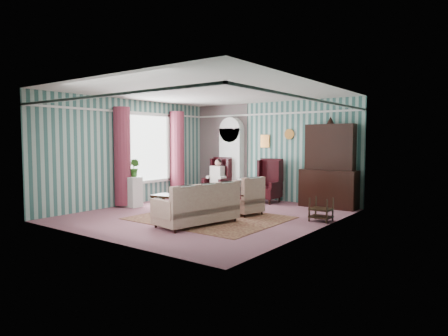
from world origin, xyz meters
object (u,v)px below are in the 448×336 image
Objects in this scene: wingback_right at (266,181)px; seated_woman at (217,178)px; bookcase at (231,161)px; dresser_hutch at (329,163)px; plant_stand at (131,192)px; wingback_left at (217,177)px; nest_table at (321,209)px; coffee_table at (170,204)px; round_side_table at (244,189)px; sofa at (197,201)px; floral_armchair at (245,195)px.

wingback_right is 1.06× the size of seated_woman.
bookcase reaches higher than seated_woman.
dresser_hutch reaches higher than plant_stand.
nest_table is (4.07, -1.55, -0.35)m from wingback_left.
dresser_hutch reaches higher than bookcase.
coffee_table is (1.50, -0.04, -0.18)m from plant_stand.
sofa is at bearing -71.49° from round_side_table.
dresser_hutch is 2.00× the size of seated_woman.
wingback_left is at bearing 0.00° from seated_woman.
seated_woman is at bearing 73.78° from plant_stand.
bookcase is 2.39× the size of floral_armchair.
round_side_table reaches higher than nest_table.
sofa is 1.57m from coffee_table.
wingback_right is at bearing 47.16° from plant_stand.
bookcase is at bearing 71.51° from plant_stand.
seated_woman is at bearing 180.00° from wingback_right.
round_side_table is at bearing 9.46° from wingback_left.
coffee_table is (0.45, -3.18, -0.90)m from bookcase.
seated_woman is 4.03m from sofa.
plant_stand is 0.85× the size of floral_armchair.
wingback_right is 1.75m from seated_woman.
floral_armchair is at bearing -118.90° from dresser_hutch.
wingback_left reaches higher than sofa.
nest_table is at bearing -28.20° from round_side_table.
bookcase is 0.95× the size of dresser_hutch.
wingback_right reaches higher than nest_table.
seated_woman is at bearing 0.00° from wingback_left.
plant_stand is 2.98m from sofa.
bookcase reaches higher than wingback_left.
round_side_table is at bearing 169.99° from wingback_right.
dresser_hutch reaches higher than wingback_left.
wingback_right is at bearing 69.33° from coffee_table.
wingback_right reaches higher than coffee_table.
dresser_hutch is at bearing -2.11° from bookcase.
seated_woman is at bearing 159.15° from nest_table.
bookcase is 1.07m from round_side_table.
wingback_right is at bearing 0.00° from seated_woman.
wingback_right is at bearing 146.25° from nest_table.
coffee_table is at bearing -1.53° from plant_stand.
wingback_left is (-3.50, -0.27, -0.55)m from dresser_hutch.
round_side_table is 2.49m from floral_armchair.
coffee_table is at bearing -159.82° from nest_table.
seated_woman is (0.00, 0.00, -0.04)m from wingback_left.
nest_table is at bearing -20.85° from seated_woman.
bookcase is at bearing 36.74° from sofa.
plant_stand is at bearing -132.84° from wingback_right.
round_side_table is 3.36m from plant_stand.
round_side_table is 0.72× the size of coffee_table.
wingback_left reaches higher than seated_woman.
coffee_table is at bearing -75.97° from seated_woman.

